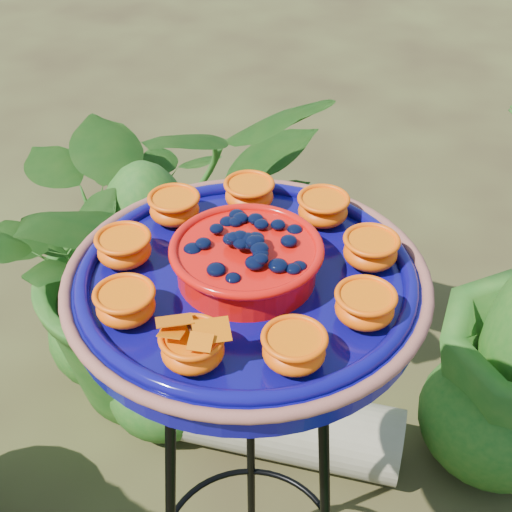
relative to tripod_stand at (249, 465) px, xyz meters
name	(u,v)px	position (x,y,z in m)	size (l,w,h in m)	color
tripod_stand	(249,465)	(0.00, 0.00, 0.00)	(0.42, 0.42, 0.89)	black
feeder_dish	(247,277)	(0.00, 0.00, 0.39)	(0.58, 0.58, 0.11)	#0B0861
driftwood_log	(289,425)	(-0.07, 0.45, -0.45)	(0.19, 0.19, 0.56)	gray
shrub_back_left	(149,244)	(-0.50, 0.58, -0.09)	(0.82, 0.71, 0.91)	#1A5015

